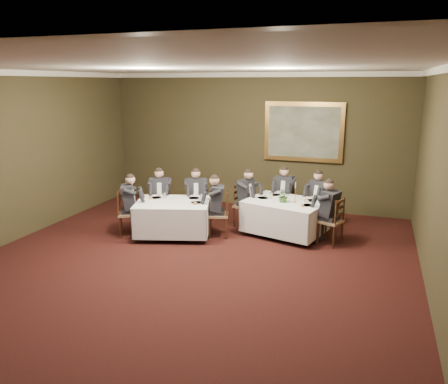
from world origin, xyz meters
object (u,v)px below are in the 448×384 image
Objects in this scene: table_main at (285,215)px; table_second at (173,216)px; chair_main_backright at (319,216)px; diner_main_endright at (330,220)px; chair_sec_endleft at (128,222)px; painting at (304,132)px; diner_sec_endright at (218,213)px; diner_sec_endleft at (128,212)px; candlestick at (295,195)px; chair_sec_endright at (219,224)px; diner_main_backleft at (284,201)px; diner_sec_backleft at (160,203)px; chair_sec_backright at (196,212)px; chair_main_endright at (330,231)px; diner_sec_backright at (196,203)px; centerpiece at (284,195)px; diner_main_backright at (319,206)px; chair_main_endleft at (245,214)px; chair_sec_backleft at (161,212)px; diner_main_endleft at (245,205)px; chair_main_backleft at (284,210)px.

table_main and table_second have the same top height.
table_second is 1.86× the size of chair_main_backright.
chair_sec_endleft is at bearing 121.90° from diner_main_endright.
table_main is 2.56m from painting.
diner_sec_endright is 1.00× the size of diner_sec_endleft.
chair_main_backright is (0.64, 0.70, -0.17)m from table_main.
table_second is at bearing -161.75° from candlestick.
chair_sec_endright reaches higher than table_second.
diner_main_backleft is (2.06, 1.78, 0.06)m from table_second.
diner_sec_backleft is at bearing -142.51° from painting.
diner_main_backleft is 3.66m from chair_sec_endleft.
candlestick is (2.32, -0.07, 0.65)m from chair_sec_backright.
chair_main_endright is 1.05m from candlestick.
diner_sec_endleft is (-1.11, -1.17, 0.00)m from diner_sec_backright.
chair_sec_endleft reaches higher than table_second.
centerpiece is at bearing 102.00° from diner_main_endright.
chair_sec_endright is at bearing -161.00° from candlestick.
diner_main_backright is at bearing -74.72° from chair_sec_endright.
diner_sec_backleft is at bearing -60.29° from chair_main_endleft.
chair_main_backright is at bearing 172.96° from chair_sec_backleft.
diner_main_endright is at bearing 90.00° from chair_main_endright.
chair_main_backright is at bearing 173.14° from diner_sec_backleft.
diner_sec_backleft is at bearing 59.80° from diner_sec_endright.
diner_main_backleft is 1.00× the size of diner_main_endleft.
chair_sec_backleft is 1.00× the size of chair_sec_backright.
chair_main_backleft is 3.23× the size of centerpiece.
diner_main_backleft is 1.00× the size of diner_sec_backleft.
chair_sec_endleft is at bearing 53.62° from diner_main_backright.
chair_sec_endright is (-1.11, -1.50, 0.00)m from chair_main_backleft.
chair_main_backleft is 0.91m from diner_main_backright.
table_second is 1.38× the size of diner_sec_backright.
diner_sec_endright is at bearing -156.50° from table_main.
diner_main_endright is at bearing 150.83° from diner_sec_backright.
chair_main_backleft is at bearing 145.48° from chair_main_endleft.
table_second is 3.31m from chair_main_backright.
diner_sec_backleft is 1.61m from diner_sec_endright.
table_main is at bearing 90.76° from chair_main_endleft.
centerpiece is 0.24m from candlestick.
table_main is 2.44m from table_second.
chair_sec_endleft reaches higher than table_main.
chair_main_endright and chair_sec_endright have the same top height.
chair_main_backright and chair_sec_backright have the same top height.
chair_sec_backright is at bearing 104.61° from diner_main_endright.
chair_main_endright is (1.00, -0.26, -0.17)m from table_main.
chair_sec_backright is (0.80, 0.25, 0.00)m from chair_sec_backleft.
candlestick is at bearing 16.74° from centerpiece.
chair_main_backright is 1.03m from chair_main_endright.
chair_main_backleft is 2.07m from painting.
chair_main_endright is at bearing -66.12° from painting.
diner_sec_endright reaches higher than table_second.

